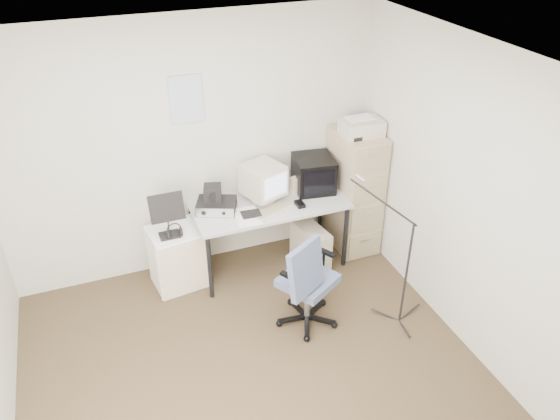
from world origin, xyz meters
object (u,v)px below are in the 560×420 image
object	(u,v)px
desk	(270,234)
office_chair	(308,279)
filing_cabinet	(354,191)
side_cart	(179,256)

from	to	relation	value
desk	office_chair	size ratio (longest dim) A/B	1.56
filing_cabinet	desk	distance (m)	0.99
filing_cabinet	side_cart	distance (m)	1.91
desk	side_cart	bearing A→B (deg)	178.54
side_cart	office_chair	bearing A→B (deg)	-52.98
filing_cabinet	side_cart	xyz separation A→B (m)	(-1.88, -0.01, -0.34)
office_chair	filing_cabinet	bearing A→B (deg)	15.10
office_chair	side_cart	distance (m)	1.35
filing_cabinet	office_chair	size ratio (longest dim) A/B	1.35
desk	side_cart	size ratio (longest dim) A/B	2.41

